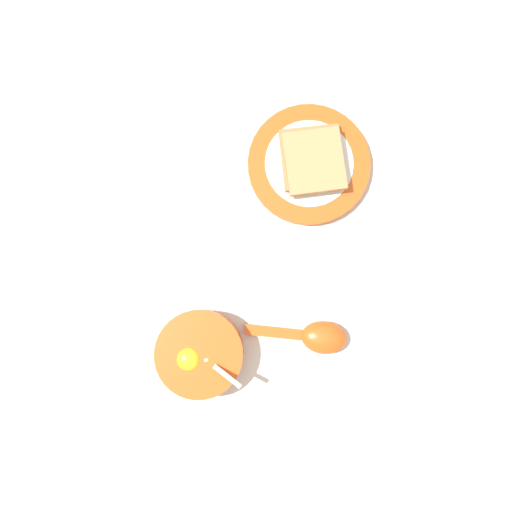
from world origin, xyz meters
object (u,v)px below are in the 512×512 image
object	(u,v)px
egg_bowl	(200,353)
toast_plate	(309,165)
toast_sandwich	(313,160)
soup_spoon	(316,337)

from	to	relation	value
egg_bowl	toast_plate	bearing A→B (deg)	41.03
egg_bowl	toast_sandwich	size ratio (longest dim) A/B	1.05
egg_bowl	soup_spoon	world-z (taller)	egg_bowl
egg_bowl	soup_spoon	distance (m)	0.19
egg_bowl	toast_plate	world-z (taller)	egg_bowl
toast_plate	soup_spoon	size ratio (longest dim) A/B	1.25
toast_sandwich	soup_spoon	world-z (taller)	toast_sandwich
toast_plate	soup_spoon	world-z (taller)	soup_spoon
toast_sandwich	soup_spoon	xyz separation A→B (m)	(-0.09, -0.28, -0.01)
toast_plate	toast_sandwich	xyz separation A→B (m)	(0.01, 0.00, 0.02)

